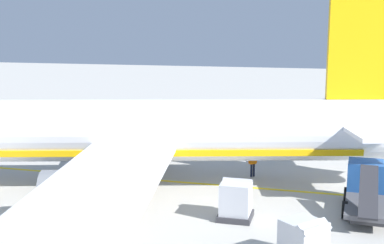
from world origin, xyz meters
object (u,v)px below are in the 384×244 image
Objects in this scene: airliner_foreground at (101,132)px; cargo_container_mid at (304,241)px; cargo_container_far at (236,200)px; crew_loader_right at (253,161)px; service_truck_baggage at (368,188)px.

airliner_foreground is 15.06m from cargo_container_mid.
cargo_container_far is (-3.53, -9.06, -2.42)m from airliner_foreground.
crew_loader_right is at bearing 18.14° from cargo_container_mid.
service_truck_baggage is (-0.19, -15.67, -2.20)m from airliner_foreground.
service_truck_baggage is at bearing -21.59° from cargo_container_mid.
airliner_foreground is 10.06m from crew_loader_right.
cargo_container_mid reaches higher than crew_loader_right.
airliner_foreground is 19.92× the size of cargo_container_far.
service_truck_baggage is 2.50× the size of cargo_container_mid.
cargo_container_far is at bearing -111.30° from airliner_foreground.
crew_loader_right is (12.07, 3.96, 0.14)m from cargo_container_mid.
cargo_container_mid is at bearing -138.88° from cargo_container_far.
cargo_container_far is at bearing 41.12° from cargo_container_mid.
service_truck_baggage is 2.99× the size of cargo_container_far.
service_truck_baggage is 3.51× the size of crew_loader_right.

